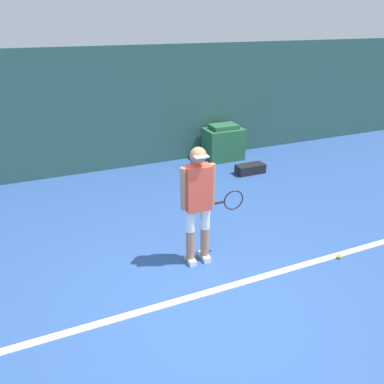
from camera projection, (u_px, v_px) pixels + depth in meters
name	position (u px, v px, depth m)	size (l,w,h in m)	color
ground_plane	(209.00, 302.00, 4.62)	(24.00, 24.00, 0.00)	#2D5193
back_wall	(114.00, 111.00, 8.18)	(24.00, 0.10, 2.67)	#2D564C
court_baseline	(204.00, 294.00, 4.75)	(21.60, 0.10, 0.01)	white
tennis_player	(199.00, 201.00, 5.01)	(0.93, 0.29, 1.72)	#A37556
tennis_ball	(339.00, 256.00, 5.44)	(0.07, 0.07, 0.07)	#D1E533
covered_chair	(223.00, 143.00, 9.12)	(0.91, 0.62, 0.86)	#28663D
equipment_bag	(250.00, 169.00, 8.39)	(0.65, 0.29, 0.21)	black
water_bottle	(197.00, 158.00, 8.92)	(0.08, 0.08, 0.28)	#33ADD6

